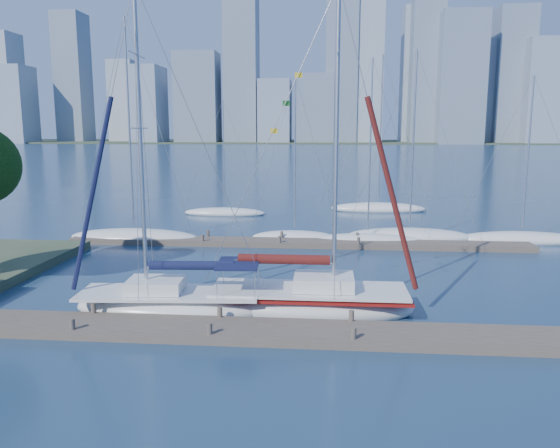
{
  "coord_description": "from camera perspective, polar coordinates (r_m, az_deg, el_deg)",
  "views": [
    {
      "loc": [
        4.08,
        -18.77,
        7.46
      ],
      "look_at": [
        2.03,
        4.0,
        3.5
      ],
      "focal_mm": 35.0,
      "sensor_mm": 36.0,
      "label": 1
    }
  ],
  "objects": [
    {
      "name": "sailboat_maroon",
      "position": [
        22.64,
        3.1,
        -6.71
      ],
      "size": [
        8.69,
        2.9,
        13.48
      ],
      "rotation": [
        0.0,
        0.0,
        0.01
      ],
      "color": "silver",
      "rests_on": "ground"
    },
    {
      "name": "bg_boat_4",
      "position": [
        38.33,
        13.36,
        -1.26
      ],
      "size": [
        8.92,
        5.71,
        12.96
      ],
      "rotation": [
        0.0,
        0.0,
        -0.41
      ],
      "color": "silver",
      "rests_on": "ground"
    },
    {
      "name": "bg_boat_0",
      "position": [
        38.38,
        -14.97,
        -1.29
      ],
      "size": [
        9.24,
        4.84,
        14.99
      ],
      "rotation": [
        0.0,
        0.0,
        -0.28
      ],
      "color": "silver",
      "rests_on": "ground"
    },
    {
      "name": "bg_boat_3",
      "position": [
        36.76,
        9.15,
        -1.65
      ],
      "size": [
        7.63,
        2.49,
        12.25
      ],
      "rotation": [
        0.0,
        0.0,
        -0.07
      ],
      "color": "silver",
      "rests_on": "ground"
    },
    {
      "name": "bg_boat_5",
      "position": [
        40.06,
        23.93,
        -1.43
      ],
      "size": [
        8.6,
        4.59,
        11.23
      ],
      "rotation": [
        0.0,
        0.0,
        -0.31
      ],
      "color": "silver",
      "rests_on": "ground"
    },
    {
      "name": "near_dock",
      "position": [
        20.54,
        -6.79,
        -10.96
      ],
      "size": [
        26.0,
        2.0,
        0.4
      ],
      "primitive_type": "cube",
      "color": "#4D4439",
      "rests_on": "ground"
    },
    {
      "name": "skyline",
      "position": [
        311.17,
        8.01,
        14.71
      ],
      "size": [
        503.75,
        51.31,
        117.67
      ],
      "color": "gray",
      "rests_on": "ground"
    },
    {
      "name": "far_shore",
      "position": [
        338.88,
        4.49,
        8.52
      ],
      "size": [
        800.0,
        100.0,
        1.5
      ],
      "primitive_type": "cube",
      "color": "#38472D",
      "rests_on": "ground"
    },
    {
      "name": "bg_boat_7",
      "position": [
        51.52,
        10.23,
        1.65
      ],
      "size": [
        8.89,
        2.93,
        14.46
      ],
      "rotation": [
        0.0,
        0.0,
        0.06
      ],
      "color": "silver",
      "rests_on": "ground"
    },
    {
      "name": "bg_boat_6",
      "position": [
        48.71,
        -5.8,
        1.21
      ],
      "size": [
        7.28,
        1.91,
        10.28
      ],
      "rotation": [
        0.0,
        0.0,
        -0.0
      ],
      "color": "silver",
      "rests_on": "ground"
    },
    {
      "name": "sailboat_navy",
      "position": [
        22.89,
        -11.51,
        -6.5
      ],
      "size": [
        8.06,
        3.13,
        13.48
      ],
      "rotation": [
        0.0,
        0.0,
        0.07
      ],
      "color": "silver",
      "rests_on": "ground"
    },
    {
      "name": "ground",
      "position": [
        20.61,
        -6.78,
        -11.48
      ],
      "size": [
        700.0,
        700.0,
        0.0
      ],
      "primitive_type": "plane",
      "color": "#172E4A",
      "rests_on": "ground"
    },
    {
      "name": "bg_boat_2",
      "position": [
        37.31,
        1.54,
        -1.35
      ],
      "size": [
        6.0,
        2.47,
        11.29
      ],
      "rotation": [
        0.0,
        0.0,
        0.09
      ],
      "color": "silver",
      "rests_on": "ground"
    },
    {
      "name": "far_dock",
      "position": [
        35.59,
        1.67,
        -1.99
      ],
      "size": [
        30.0,
        1.8,
        0.36
      ],
      "primitive_type": "cube",
      "color": "#4D4439",
      "rests_on": "ground"
    }
  ]
}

